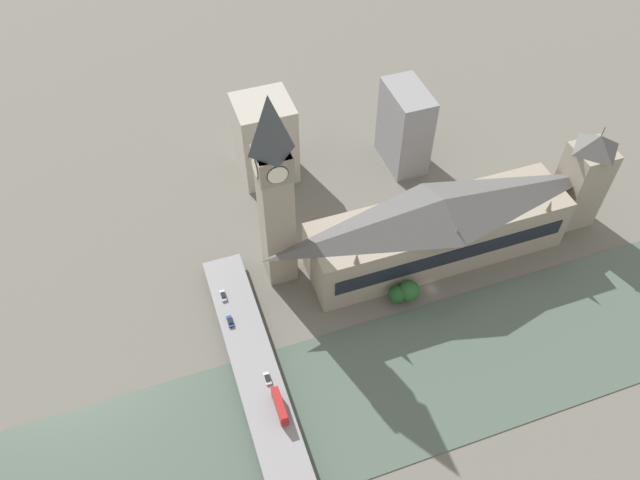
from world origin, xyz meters
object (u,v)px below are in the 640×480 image
(road_bridge, at_px, (271,420))
(double_decker_bus_mid, at_px, (280,406))
(clock_tower, at_px, (275,192))
(car_northbound_lead, at_px, (223,296))
(parliament_hall, at_px, (438,228))
(car_northbound_tail, at_px, (267,378))
(victoria_tower, at_px, (583,179))
(car_southbound_mid, at_px, (230,321))

(road_bridge, height_order, double_decker_bus_mid, double_decker_bus_mid)
(clock_tower, xyz_separation_m, car_northbound_lead, (-8.03, 23.81, -37.20))
(parliament_hall, height_order, double_decker_bus_mid, parliament_hall)
(car_northbound_lead, relative_size, car_northbound_tail, 1.07)
(road_bridge, bearing_deg, victoria_tower, -71.39)
(parliament_hall, distance_m, victoria_tower, 61.14)
(car_southbound_mid, bearing_deg, parliament_hall, -84.22)
(double_decker_bus_mid, height_order, car_northbound_tail, double_decker_bus_mid)
(road_bridge, bearing_deg, car_northbound_tail, -11.34)
(parliament_hall, bearing_deg, clock_tower, 79.23)
(parliament_hall, relative_size, car_northbound_lead, 20.77)
(victoria_tower, relative_size, car_northbound_tail, 10.50)
(victoria_tower, bearing_deg, road_bridge, 108.61)
(clock_tower, relative_size, car_northbound_lead, 17.09)
(parliament_hall, height_order, clock_tower, clock_tower)
(parliament_hall, distance_m, car_northbound_tail, 84.39)
(double_decker_bus_mid, bearing_deg, car_southbound_mid, 10.73)
(parliament_hall, bearing_deg, car_northbound_tail, 113.82)
(road_bridge, xyz_separation_m, car_northbound_tail, (13.28, -2.66, 1.66))
(clock_tower, xyz_separation_m, double_decker_bus_mid, (-56.56, 17.08, -35.14))
(car_southbound_mid, bearing_deg, clock_tower, -50.87)
(victoria_tower, xyz_separation_m, car_southbound_mid, (-8.46, 143.76, -15.63))
(car_northbound_tail, bearing_deg, road_bridge, 168.66)
(clock_tower, distance_m, double_decker_bus_mid, 68.75)
(parliament_hall, height_order, car_southbound_mid, parliament_hall)
(road_bridge, bearing_deg, clock_tower, -19.38)
(parliament_hall, height_order, car_northbound_lead, parliament_hall)
(parliament_hall, bearing_deg, car_northbound_lead, 87.81)
(victoria_tower, height_order, car_southbound_mid, victoria_tower)
(double_decker_bus_mid, height_order, car_southbound_mid, double_decker_bus_mid)
(road_bridge, distance_m, car_northbound_lead, 50.46)
(car_northbound_tail, distance_m, car_southbound_mid, 26.22)
(car_southbound_mid, bearing_deg, double_decker_bus_mid, -169.27)
(car_northbound_lead, distance_m, car_northbound_tail, 37.51)
(car_northbound_lead, bearing_deg, car_southbound_mid, 178.66)
(parliament_hall, xyz_separation_m, road_bridge, (-47.16, 79.39, -10.97))
(parliament_hall, distance_m, clock_tower, 66.10)
(clock_tower, xyz_separation_m, road_bridge, (-58.36, 20.53, -38.89))
(parliament_hall, bearing_deg, victoria_tower, -89.95)
(car_northbound_tail, bearing_deg, victoria_tower, -76.14)
(road_bridge, relative_size, car_southbound_mid, 28.93)
(parliament_hall, bearing_deg, road_bridge, 120.71)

